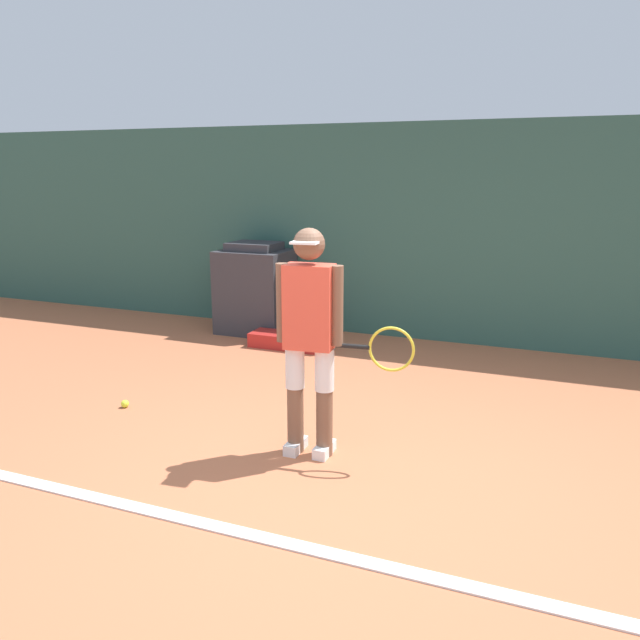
{
  "coord_description": "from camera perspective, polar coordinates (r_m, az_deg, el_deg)",
  "views": [
    {
      "loc": [
        1.38,
        -3.49,
        2.03
      ],
      "look_at": [
        -0.26,
        0.61,
        0.96
      ],
      "focal_mm": 35.0,
      "sensor_mm": 36.0,
      "label": 1
    }
  ],
  "objects": [
    {
      "name": "equipment_bag",
      "position": [
        7.29,
        -2.93,
        -1.92
      ],
      "size": [
        0.9,
        0.33,
        0.16
      ],
      "color": "#B2231E",
      "rests_on": "ground_plane"
    },
    {
      "name": "tennis_ball",
      "position": [
        5.77,
        -17.4,
        -7.32
      ],
      "size": [
        0.07,
        0.07,
        0.07
      ],
      "color": "#D1E533",
      "rests_on": "ground_plane"
    },
    {
      "name": "ground_plane",
      "position": [
        4.27,
        0.18,
        -14.8
      ],
      "size": [
        24.0,
        24.0,
        0.0
      ],
      "primitive_type": "plane",
      "color": "#B76642"
    },
    {
      "name": "back_wall",
      "position": [
        7.54,
        11.21,
        7.67
      ],
      "size": [
        24.0,
        0.1,
        2.57
      ],
      "color": "#2D564C",
      "rests_on": "ground_plane"
    },
    {
      "name": "court_baseline",
      "position": [
        3.72,
        -4.07,
        -19.5
      ],
      "size": [
        21.6,
        0.1,
        0.01
      ],
      "color": "white",
      "rests_on": "ground_plane"
    },
    {
      "name": "water_bottle",
      "position": [
        7.84,
        -1.99,
        -0.54
      ],
      "size": [
        0.07,
        0.07,
        0.25
      ],
      "color": "white",
      "rests_on": "ground_plane"
    },
    {
      "name": "covered_chair",
      "position": [
        7.96,
        -5.93,
        2.8
      ],
      "size": [
        0.87,
        0.71,
        1.15
      ],
      "color": "#333338",
      "rests_on": "ground_plane"
    },
    {
      "name": "tennis_player",
      "position": [
        4.38,
        -0.8,
        -1.17
      ],
      "size": [
        0.98,
        0.3,
        1.65
      ],
      "rotation": [
        0.0,
        0.0,
        0.11
      ],
      "color": "brown",
      "rests_on": "ground_plane"
    }
  ]
}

